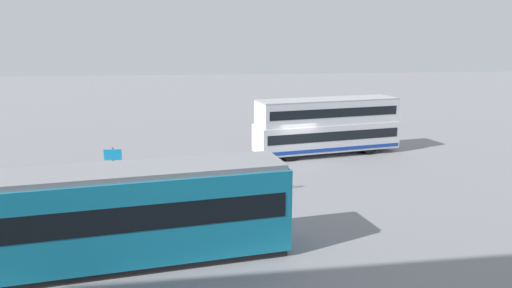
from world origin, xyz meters
TOP-DOWN VIEW (x-y plane):
  - ground_plane at (0.00, 0.00)m, footprint 160.00×160.00m
  - double_decker_bus at (-2.41, -1.57)m, footprint 10.56×4.35m
  - tram_yellow at (10.22, 13.54)m, footprint 13.57×4.32m
  - pedestrian_near_railing at (5.26, 5.38)m, footprint 0.41×0.41m
  - pedestrian_railing at (5.86, 5.65)m, footprint 7.26×0.98m
  - info_sign at (11.06, 5.40)m, footprint 0.91×0.14m

SIDE VIEW (x-z plane):
  - ground_plane at x=0.00m, z-range 0.00..0.00m
  - pedestrian_railing at x=5.86m, z-range 0.20..1.28m
  - pedestrian_near_railing at x=5.26m, z-range 0.11..1.70m
  - info_sign at x=11.06m, z-range 0.44..2.92m
  - tram_yellow at x=10.22m, z-range 0.07..3.58m
  - double_decker_bus at x=-2.41m, z-range 0.05..3.95m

